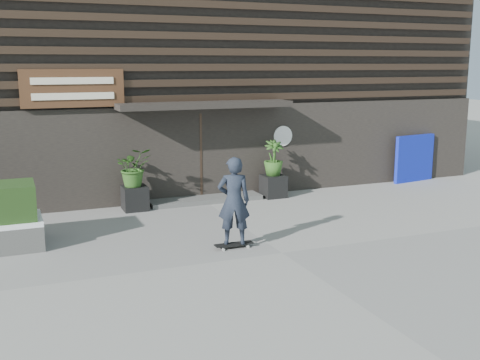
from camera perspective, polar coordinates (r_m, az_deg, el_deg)
name	(u,v)px	position (r m, az deg, el deg)	size (l,w,h in m)	color
ground	(282,253)	(11.23, 4.16, -7.18)	(80.00, 80.00, 0.00)	gray
entrance_step	(205,199)	(15.32, -3.47, -1.90)	(3.00, 0.80, 0.12)	#4A4A47
planter_pot_left	(135,198)	(14.59, -10.32, -1.76)	(0.60, 0.60, 0.60)	black
bamboo_left	(134,167)	(14.43, -10.43, 1.25)	(0.86, 0.75, 0.96)	#2D591E
planter_pot_right	(273,186)	(15.78, 3.30, -0.61)	(0.60, 0.60, 0.60)	black
bamboo_right	(274,158)	(15.64, 3.33, 2.19)	(0.54, 0.54, 0.96)	#2D591E
blue_tarp	(414,158)	(18.58, 16.80, 2.05)	(1.53, 0.12, 1.44)	#0D1BAD
building	(152,51)	(20.07, -8.66, 12.44)	(18.00, 11.00, 8.00)	black
skateboarder	(234,201)	(11.23, -0.62, -2.09)	(0.78, 0.58, 1.83)	black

